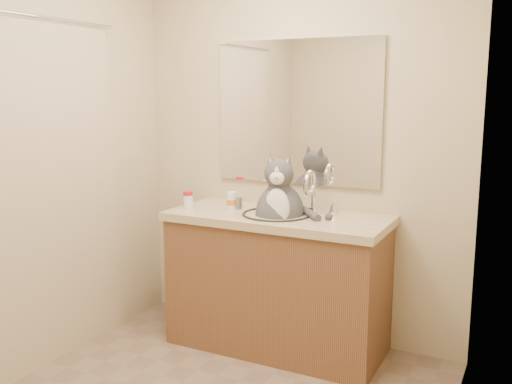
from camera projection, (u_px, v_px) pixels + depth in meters
The scene contains 8 objects.
room at pixel (188, 178), 2.53m from camera, with size 2.22×2.52×2.42m.
vanity at pixel (277, 278), 3.51m from camera, with size 1.34×0.59×1.12m.
mirror at pixel (297, 112), 3.58m from camera, with size 1.10×0.02×0.90m, color white.
shower_curtain at pixel (38, 193), 3.12m from camera, with size 0.02×1.30×1.93m.
cat at pixel (280, 210), 3.42m from camera, with size 0.48×0.39×0.58m.
pill_bottle_redcap at pixel (188, 199), 3.62m from camera, with size 0.07×0.07×0.10m.
pill_bottle_orange at pixel (232, 201), 3.58m from camera, with size 0.07×0.07×0.11m.
grey_canister at pixel (238, 203), 3.58m from camera, with size 0.06×0.06×0.07m.
Camera 1 is at (1.41, -2.10, 1.58)m, focal length 40.00 mm.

